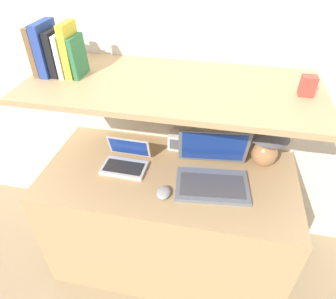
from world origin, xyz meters
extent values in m
cube|color=silver|center=(0.00, 0.75, 1.20)|extent=(6.00, 0.05, 2.40)
cube|color=tan|center=(0.00, 0.34, 0.38)|extent=(1.40, 0.68, 0.76)
cube|color=silver|center=(0.00, 0.70, 0.62)|extent=(1.40, 0.04, 1.24)
cube|color=tan|center=(0.00, 0.42, 1.26)|extent=(1.40, 0.62, 0.03)
ellipsoid|color=#B27A4C|center=(0.51, 0.53, 0.84)|extent=(0.15, 0.15, 0.16)
cylinder|color=tan|center=(0.51, 0.53, 0.94)|extent=(0.02, 0.02, 0.04)
cone|color=#4C4C51|center=(0.51, 0.53, 1.02)|extent=(0.23, 0.23, 0.12)
cube|color=slate|center=(0.24, 0.28, 0.77)|extent=(0.40, 0.29, 0.02)
cube|color=#47474C|center=(0.24, 0.28, 0.79)|extent=(0.35, 0.21, 0.00)
cube|color=slate|center=(0.22, 0.45, 0.91)|extent=(0.38, 0.12, 0.25)
cube|color=navy|center=(0.23, 0.44, 0.91)|extent=(0.35, 0.11, 0.22)
cube|color=silver|center=(-0.25, 0.33, 0.77)|extent=(0.25, 0.16, 0.02)
cube|color=#232326|center=(-0.25, 0.32, 0.79)|extent=(0.22, 0.11, 0.00)
cube|color=silver|center=(-0.25, 0.43, 0.85)|extent=(0.25, 0.05, 0.13)
cube|color=navy|center=(-0.25, 0.42, 0.85)|extent=(0.22, 0.04, 0.12)
ellipsoid|color=#99999E|center=(0.01, 0.18, 0.78)|extent=(0.07, 0.10, 0.03)
cube|color=white|center=(0.01, 0.59, 0.81)|extent=(0.13, 0.09, 0.10)
cube|color=#59595B|center=(0.01, 0.55, 0.81)|extent=(0.10, 0.00, 0.07)
cube|color=brown|center=(-0.66, 0.42, 1.38)|extent=(0.03, 0.16, 0.23)
cube|color=#284293|center=(-0.61, 0.42, 1.39)|extent=(0.04, 0.17, 0.25)
cube|color=black|center=(-0.57, 0.42, 1.38)|extent=(0.04, 0.14, 0.21)
cube|color=silver|center=(-0.53, 0.42, 1.37)|extent=(0.02, 0.14, 0.20)
cube|color=gold|center=(-0.49, 0.42, 1.39)|extent=(0.04, 0.13, 0.25)
cube|color=#2D7042|center=(-0.46, 0.42, 1.36)|extent=(0.03, 0.14, 0.19)
cube|color=#CC3D33|center=(0.59, 0.42, 1.31)|extent=(0.06, 0.05, 0.09)
camera|label=1|loc=(0.24, -0.87, 1.88)|focal=32.00mm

